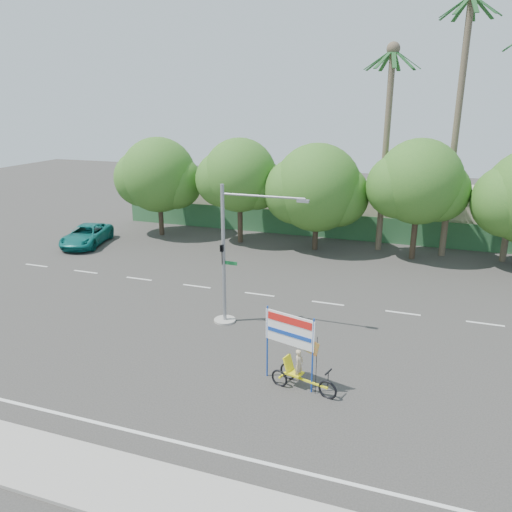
% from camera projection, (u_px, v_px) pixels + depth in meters
% --- Properties ---
extents(ground, '(120.00, 120.00, 0.00)m').
position_uv_depth(ground, '(243.00, 367.00, 20.98)').
color(ground, '#33302D').
rests_on(ground, ground).
extents(sidewalk_near, '(50.00, 2.40, 0.12)m').
position_uv_depth(sidewalk_near, '(151.00, 493.00, 14.21)').
color(sidewalk_near, gray).
rests_on(sidewalk_near, ground).
extents(fence, '(38.00, 0.08, 2.00)m').
position_uv_depth(fence, '(337.00, 227.00, 40.05)').
color(fence, '#336B3D').
rests_on(fence, ground).
extents(building_left, '(12.00, 8.00, 4.00)m').
position_uv_depth(building_left, '(241.00, 197.00, 46.93)').
color(building_left, beige).
rests_on(building_left, ground).
extents(building_right, '(14.00, 8.00, 3.60)m').
position_uv_depth(building_right, '(443.00, 212.00, 41.35)').
color(building_right, beige).
rests_on(building_right, ground).
extents(tree_far_left, '(7.14, 6.00, 7.96)m').
position_uv_depth(tree_far_left, '(158.00, 177.00, 40.16)').
color(tree_far_left, '#473828').
rests_on(tree_far_left, ground).
extents(tree_left, '(6.66, 5.60, 8.07)m').
position_uv_depth(tree_left, '(239.00, 178.00, 37.88)').
color(tree_left, '#473828').
rests_on(tree_left, ground).
extents(tree_center, '(7.62, 6.40, 7.85)m').
position_uv_depth(tree_center, '(316.00, 190.00, 36.18)').
color(tree_center, '#473828').
rests_on(tree_center, ground).
extents(tree_right, '(6.90, 5.80, 8.36)m').
position_uv_depth(tree_right, '(418.00, 185.00, 33.75)').
color(tree_right, '#473828').
rests_on(tree_right, ground).
extents(palm_tall, '(3.73, 3.79, 17.45)m').
position_uv_depth(palm_tall, '(459.00, 104.00, 32.89)').
color(palm_tall, '#70604C').
rests_on(palm_tall, ground).
extents(palm_short, '(3.73, 3.79, 14.45)m').
position_uv_depth(palm_short, '(387.00, 128.00, 34.78)').
color(palm_short, '#70604C').
rests_on(palm_short, ground).
extents(traffic_signal, '(4.72, 1.10, 7.00)m').
position_uv_depth(traffic_signal, '(229.00, 268.00, 24.38)').
color(traffic_signal, gray).
rests_on(traffic_signal, ground).
extents(trike_billboard, '(3.09, 1.24, 3.13)m').
position_uv_depth(trike_billboard, '(296.00, 357.00, 19.25)').
color(trike_billboard, black).
rests_on(trike_billboard, ground).
extents(pickup_truck, '(3.78, 5.95, 1.53)m').
position_uv_depth(pickup_truck, '(87.00, 235.00, 38.40)').
color(pickup_truck, '#0F6D67').
rests_on(pickup_truck, ground).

